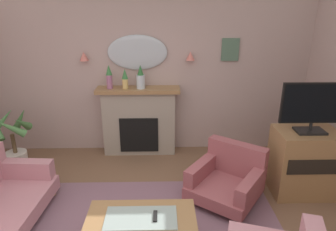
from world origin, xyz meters
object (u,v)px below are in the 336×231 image
tv_flatscreen (314,106)px  tv_cabinet (303,162)px  framed_picture (230,50)px  armchair_beside_couch (228,178)px  wall_sconce_right (190,56)px  wall_sconce_left (84,56)px  tv_remote (155,216)px  mantel_vase_centre (125,78)px  potted_plant_corner_palm (13,141)px  mantel_vase_right (109,77)px  wall_mirror (137,53)px  mantel_vase_left (141,79)px  fireplace (139,122)px  coffee_table (141,223)px

tv_flatscreen → tv_cabinet: bearing=90.0°
framed_picture → armchair_beside_couch: 2.11m
wall_sconce_right → wall_sconce_left: bearing=180.0°
tv_remote → mantel_vase_centre: bearing=102.8°
tv_remote → armchair_beside_couch: armchair_beside_couch is taller
mantel_vase_centre → potted_plant_corner_palm: 1.96m
potted_plant_corner_palm → mantel_vase_right: bearing=19.3°
framed_picture → armchair_beside_couch: (-0.25, -1.51, -1.44)m
mantel_vase_centre → wall_mirror: 0.47m
mantel_vase_centre → tv_flatscreen: tv_flatscreen is taller
wall_mirror → wall_sconce_left: size_ratio=6.86×
wall_mirror → tv_flatscreen: wall_mirror is taller
tv_cabinet → wall_sconce_left: bearing=157.1°
tv_cabinet → tv_flatscreen: bearing=-90.0°
armchair_beside_couch → tv_flatscreen: tv_flatscreen is taller
mantel_vase_centre → wall_sconce_left: bearing=169.5°
tv_flatscreen → potted_plant_corner_palm: 4.30m
mantel_vase_left → fireplace: bearing=150.5°
wall_sconce_right → framed_picture: (0.65, 0.06, 0.09)m
mantel_vase_right → wall_sconce_right: size_ratio=2.74×
wall_sconce_right → tv_flatscreen: 2.00m
fireplace → tv_flatscreen: size_ratio=1.62×
tv_cabinet → framed_picture: bearing=119.3°
mantel_vase_left → wall_sconce_left: wall_sconce_left is taller
wall_mirror → wall_sconce_left: wall_mirror is taller
coffee_table → armchair_beside_couch: bearing=40.9°
armchair_beside_couch → tv_remote: bearing=-135.4°
tv_flatscreen → framed_picture: bearing=119.0°
tv_cabinet → tv_flatscreen: 0.80m
wall_sconce_left → tv_flatscreen: wall_sconce_left is taller
framed_picture → mantel_vase_centre: bearing=-174.0°
wall_mirror → wall_sconce_right: size_ratio=6.86×
mantel_vase_right → mantel_vase_left: size_ratio=1.01×
wall_mirror → potted_plant_corner_palm: (-1.89, -0.67, -1.24)m
fireplace → tv_flatscreen: tv_flatscreen is taller
mantel_vase_left → wall_mirror: (-0.05, 0.17, 0.39)m
potted_plant_corner_palm → wall_mirror: bearing=19.6°
mantel_vase_right → wall_sconce_right: wall_sconce_right is taller
wall_sconce_left → wall_mirror: bearing=3.4°
tv_remote → armchair_beside_couch: (0.94, 0.92, -0.15)m
wall_sconce_right → wall_mirror: bearing=176.6°
wall_sconce_right → tv_remote: (-0.54, -2.37, -1.21)m
wall_mirror → mantel_vase_right: bearing=-159.3°
mantel_vase_left → wall_sconce_left: bearing=172.4°
wall_sconce_right → mantel_vase_centre: bearing=-173.5°
coffee_table → potted_plant_corner_palm: bearing=139.5°
armchair_beside_couch → mantel_vase_left: bearing=132.0°
mantel_vase_left → coffee_table: mantel_vase_left is taller
wall_sconce_right → coffee_table: size_ratio=0.13×
framed_picture → tv_remote: (-1.19, -2.43, -1.30)m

